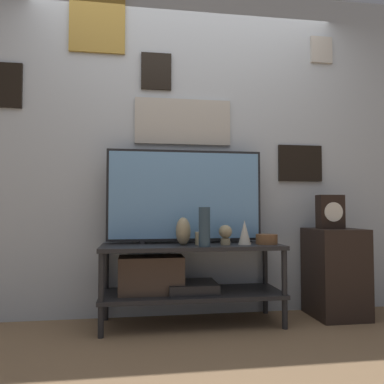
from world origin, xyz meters
The scene contains 12 objects.
ground_plane centered at (0.00, 0.00, 0.00)m, with size 12.00×12.00×0.00m, color #846647.
wall_back centered at (0.00, 0.55, 1.36)m, with size 6.40×0.08×2.70m.
media_console centered at (-0.12, 0.27, 0.37)m, with size 1.33×0.46×0.58m.
television centered at (-0.04, 0.37, 0.95)m, with size 1.20×0.05×0.72m.
vase_tall_ceramic centered at (0.06, 0.10, 0.72)m, with size 0.08×0.08×0.28m.
vase_urn_stoneware centered at (-0.07, 0.23, 0.68)m, with size 0.11×0.13×0.20m.
vase_slim_bronze centered at (0.39, 0.22, 0.67)m, with size 0.10×0.10×0.18m.
vase_wide_bowl centered at (0.56, 0.22, 0.62)m, with size 0.16×0.16×0.07m.
candle_jar centered at (0.07, 0.26, 0.63)m, with size 0.10×0.10×0.09m.
decorative_bust centered at (0.24, 0.22, 0.67)m, with size 0.10×0.10×0.15m.
side_table centered at (1.15, 0.30, 0.35)m, with size 0.39×0.41×0.69m.
mantel_clock centered at (1.11, 0.29, 0.82)m, with size 0.20×0.11×0.27m.
Camera 1 is at (-0.41, -2.49, 0.85)m, focal length 35.00 mm.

